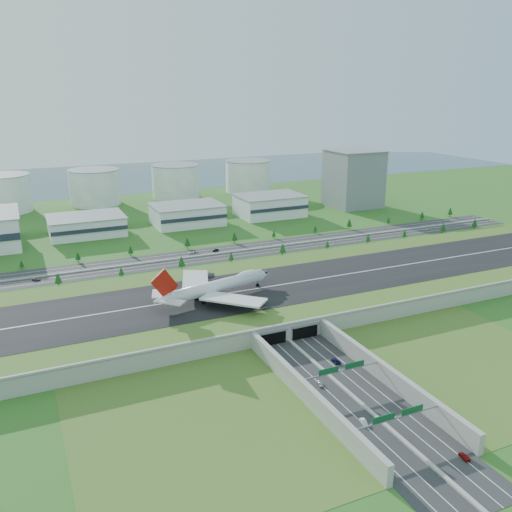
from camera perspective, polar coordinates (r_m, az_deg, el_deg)
name	(u,v)px	position (r m, az deg, el deg)	size (l,w,h in m)	color
ground	(247,304)	(300.88, -0.96, -5.08)	(1200.00, 1200.00, 0.00)	#28581B
airfield_deck	(247,297)	(299.26, -0.96, -4.36)	(520.00, 100.00, 9.20)	gray
underpass_road	(347,384)	(220.92, 9.58, -13.19)	(38.80, 120.40, 8.00)	#28282B
sign_gantry_near	(342,371)	(222.31, 8.99, -11.90)	(38.70, 0.70, 9.80)	gray
sign_gantry_far	(398,418)	(198.51, 14.70, -16.19)	(38.70, 0.70, 9.80)	gray
north_expressway	(194,257)	(384.85, -6.57, -0.12)	(560.00, 36.00, 0.12)	#28282B
tree_row	(236,246)	(391.66, -2.14, 1.03)	(499.13, 48.75, 8.49)	#3D2819
hangar_mid_a	(87,225)	(461.03, -17.41, 3.08)	(58.00, 42.00, 15.00)	white
hangar_mid_b	(187,215)	(477.49, -7.27, 4.34)	(58.00, 42.00, 17.00)	white
hangar_mid_c	(270,206)	(505.69, 1.45, 5.32)	(58.00, 42.00, 19.00)	white
office_tower	(353,179)	(553.66, 10.22, 8.00)	(46.00, 46.00, 55.00)	slate
fuel_tank_a	(3,194)	(574.03, -25.05, 5.96)	(50.00, 50.00, 35.00)	silver
fuel_tank_b	(95,187)	(578.76, -16.61, 6.95)	(50.00, 50.00, 35.00)	silver
fuel_tank_c	(176,182)	(595.71, -8.45, 7.76)	(50.00, 50.00, 35.00)	silver
fuel_tank_d	(248,176)	(623.88, -0.86, 8.37)	(50.00, 50.00, 35.00)	silver
bay_water	(104,178)	(752.55, -15.73, 7.93)	(1200.00, 260.00, 0.06)	#32505F
boeing_747	(216,287)	(285.97, -4.25, -3.24)	(72.85, 68.05, 22.92)	silver
car_0	(321,384)	(224.95, 6.85, -13.22)	(1.70, 4.22, 1.44)	#B9B9BE
car_1	(364,422)	(205.03, 11.29, -16.78)	(1.61, 4.62, 1.52)	silver
car_2	(336,361)	(242.65, 8.39, -10.86)	(2.46, 5.33, 1.48)	#0D0E44
car_3	(464,456)	(198.18, 21.08, -19.08)	(1.96, 4.81, 1.40)	maroon
car_4	(36,279)	(362.81, -22.14, -2.27)	(2.00, 4.96, 1.69)	#4E4E52
car_5	(216,250)	(396.44, -4.28, 0.61)	(1.74, 4.99, 1.65)	black
car_6	(427,230)	(475.92, 17.57, 2.67)	(2.33, 5.06, 1.41)	silver
car_7	(191,253)	(392.75, -6.87, 0.35)	(1.94, 4.77, 1.39)	white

